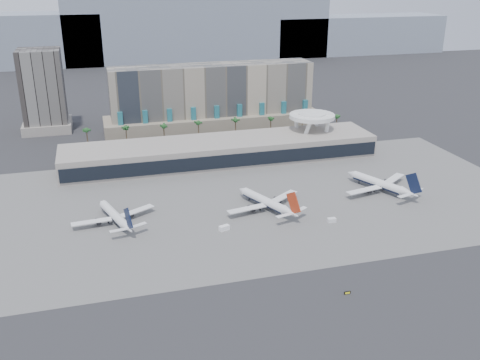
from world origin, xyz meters
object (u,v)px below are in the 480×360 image
object	(u,v)px
airliner_left	(115,215)
taxiway_sign	(347,293)
service_vehicle_a	(224,228)
service_vehicle_b	(332,220)
airliner_centre	(267,202)
airliner_right	(380,184)

from	to	relation	value
airliner_left	taxiway_sign	bearing A→B (deg)	-64.20
service_vehicle_a	taxiway_sign	world-z (taller)	service_vehicle_a
airliner_left	service_vehicle_b	xyz separation A→B (m)	(86.61, -23.66, -2.32)
airliner_centre	service_vehicle_b	bearing A→B (deg)	-64.87
airliner_centre	service_vehicle_b	size ratio (longest dim) A/B	10.68
airliner_right	taxiway_sign	size ratio (longest dim) A/B	17.22
airliner_right	airliner_centre	bearing A→B (deg)	161.54
service_vehicle_a	taxiway_sign	bearing A→B (deg)	-81.43
airliner_centre	airliner_left	bearing A→B (deg)	153.47
airliner_left	airliner_right	xyz separation A→B (m)	(122.97, 1.51, 0.41)
taxiway_sign	airliner_left	bearing A→B (deg)	133.33
airliner_centre	taxiway_sign	distance (m)	70.13
airliner_right	taxiway_sign	distance (m)	92.62
airliner_centre	service_vehicle_a	xyz separation A→B (m)	(-22.77, -15.01, -2.46)
service_vehicle_b	taxiway_sign	size ratio (longest dim) A/B	1.55
taxiway_sign	airliner_right	bearing A→B (deg)	54.68
airliner_right	service_vehicle_a	bearing A→B (deg)	170.35
service_vehicle_b	taxiway_sign	bearing A→B (deg)	-107.40
airliner_right	taxiway_sign	xyz separation A→B (m)	(-53.75, -75.36, -3.12)
service_vehicle_a	airliner_centre	bearing A→B (deg)	15.43
airliner_right	service_vehicle_b	world-z (taller)	airliner_right
airliner_centre	taxiway_sign	xyz separation A→B (m)	(4.64, -69.91, -2.97)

